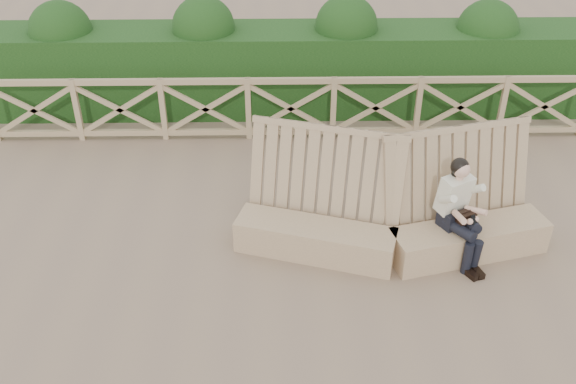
{
  "coord_description": "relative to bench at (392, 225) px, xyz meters",
  "views": [
    {
      "loc": [
        -0.21,
        -6.27,
        5.27
      ],
      "look_at": [
        -0.1,
        0.4,
        0.9
      ],
      "focal_mm": 40.0,
      "sensor_mm": 36.0,
      "label": 1
    }
  ],
  "objects": [
    {
      "name": "ground",
      "position": [
        -1.24,
        -0.37,
        -0.39
      ],
      "size": [
        60.0,
        60.0,
        0.0
      ],
      "primitive_type": "plane",
      "color": "brown",
      "rests_on": "ground"
    },
    {
      "name": "bench",
      "position": [
        0.0,
        0.0,
        0.0
      ],
      "size": [
        4.09,
        1.32,
        1.57
      ],
      "rotation": [
        0.0,
        0.0,
        0.0
      ],
      "color": "#8C7050",
      "rests_on": "ground"
    },
    {
      "name": "hedge",
      "position": [
        -1.24,
        4.33,
        0.36
      ],
      "size": [
        12.0,
        1.2,
        1.5
      ],
      "primitive_type": "cube",
      "color": "black",
      "rests_on": "ground"
    },
    {
      "name": "woman",
      "position": [
        0.79,
        -0.13,
        0.35
      ],
      "size": [
        0.62,
        0.88,
        1.39
      ],
      "rotation": [
        0.0,
        0.0,
        0.52
      ],
      "color": "black",
      "rests_on": "ground"
    },
    {
      "name": "guardrail",
      "position": [
        -1.24,
        3.13,
        0.16
      ],
      "size": [
        10.1,
        0.09,
        1.1
      ],
      "color": "#927A55",
      "rests_on": "ground"
    }
  ]
}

